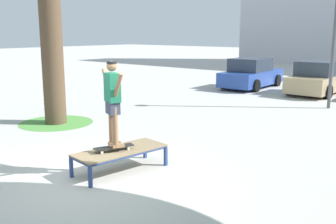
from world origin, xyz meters
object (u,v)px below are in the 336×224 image
(skater, at_px, (113,98))
(car_blue, at_px, (251,74))
(skate_box, at_px, (120,152))
(car_tan, at_px, (319,79))
(skateboard, at_px, (114,147))

(skater, bearing_deg, car_blue, 107.15)
(skate_box, xyz_separation_m, skater, (-0.02, -0.15, 1.12))
(car_blue, distance_m, car_tan, 3.36)
(skate_box, xyz_separation_m, skateboard, (-0.02, -0.15, 0.12))
(car_tan, bearing_deg, car_blue, -176.13)
(skateboard, xyz_separation_m, car_tan, (-0.65, 13.18, 0.15))
(skater, relative_size, car_tan, 0.40)
(skate_box, bearing_deg, car_tan, 92.94)
(skate_box, xyz_separation_m, car_blue, (-4.02, 12.81, 0.28))
(skater, relative_size, car_blue, 0.40)
(skateboard, relative_size, skater, 0.48)
(skateboard, height_order, car_blue, car_blue)
(skateboard, bearing_deg, skater, 69.11)
(skateboard, xyz_separation_m, skater, (0.00, 0.00, 0.99))
(skate_box, height_order, skateboard, skateboard)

